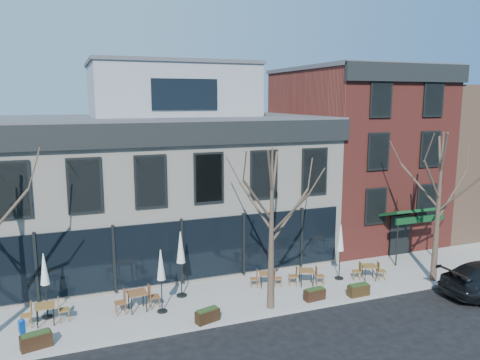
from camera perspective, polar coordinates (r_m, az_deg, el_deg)
name	(u,v)px	position (r m, az deg, el deg)	size (l,w,h in m)	color
ground	(182,287)	(23.81, -7.04, -12.85)	(120.00, 120.00, 0.00)	black
sidewalk_front	(260,293)	(22.84, 2.46, -13.59)	(33.50, 4.70, 0.15)	gray
corner_building	(161,177)	(27.32, -9.64, 0.36)	(18.39, 10.39, 11.10)	beige
red_brick_building	(353,153)	(32.16, 13.60, 3.28)	(8.20, 11.78, 11.18)	maroon
bg_building	(456,154)	(39.43, 24.83, 2.87)	(12.00, 12.00, 10.00)	#8C664C
tree_mid	(272,227)	(19.99, 3.90, -5.74)	(3.50, 3.55, 7.04)	#382B21
tree_right	(439,205)	(24.97, 23.06, -2.83)	(3.72, 3.77, 7.48)	#382B21
call_box	(22,332)	(19.54, -25.01, -16.49)	(0.25, 0.24, 1.20)	#0C3F9F
cafe_set_0	(45,312)	(21.15, -22.65, -14.64)	(1.89, 0.77, 0.99)	brown
cafe_set_2	(137,299)	(21.18, -12.40, -13.98)	(1.99, 0.84, 1.03)	brown
cafe_set_3	(266,278)	(23.22, 3.19, -11.85)	(1.63, 0.84, 0.84)	brown
cafe_set_4	(306,276)	(23.55, 8.10, -11.47)	(1.83, 1.01, 0.94)	brown
cafe_set_5	(369,271)	(24.90, 15.47, -10.60)	(1.75, 0.97, 0.90)	brown
umbrella_0	(45,273)	(21.14, -22.73, -10.40)	(0.45, 0.45, 2.79)	black
umbrella_1	(161,268)	(20.33, -9.61, -10.57)	(0.44, 0.44, 2.78)	black
umbrella_2	(181,251)	(21.70, -7.24, -8.58)	(0.49, 0.49, 3.09)	black
umbrella_4	(340,241)	(24.12, 12.14, -7.26)	(0.45, 0.45, 2.84)	black
planter_0	(36,340)	(19.55, -23.61, -17.47)	(1.15, 0.68, 0.61)	black
planter_1	(208,315)	(19.94, -3.98, -16.13)	(1.08, 0.68, 0.56)	black
planter_2	(315,294)	(22.10, 9.08, -13.57)	(1.01, 0.48, 0.55)	black
planter_3	(359,290)	(22.92, 14.25, -12.85)	(1.03, 0.43, 0.57)	#322310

